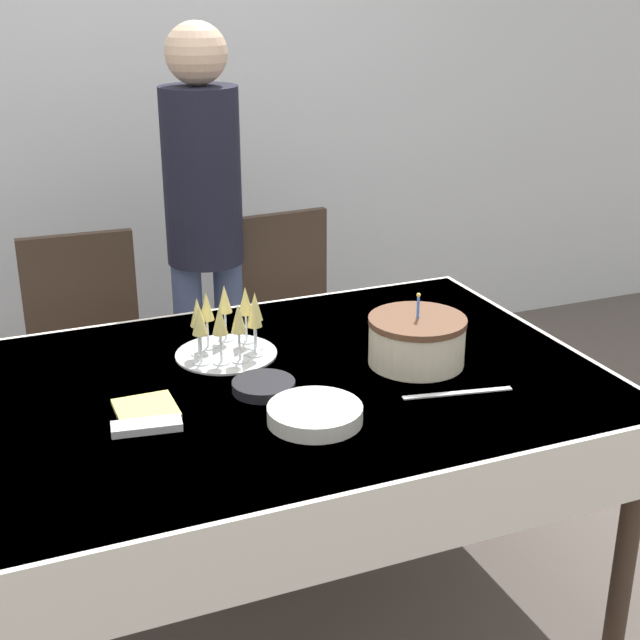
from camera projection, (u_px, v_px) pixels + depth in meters
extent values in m
plane|color=#564C47|center=(283.00, 606.00, 2.70)|extent=(12.00, 12.00, 0.00)
cube|color=silver|center=(126.00, 84.00, 3.83)|extent=(8.00, 0.05, 2.70)
cube|color=silver|center=(278.00, 385.00, 2.43)|extent=(1.73, 1.17, 0.03)
cube|color=silver|center=(279.00, 414.00, 2.47)|extent=(1.76, 1.20, 0.21)
cylinder|color=#38281E|center=(628.00, 540.00, 2.41)|extent=(0.06, 0.06, 0.73)
cylinder|color=#38281E|center=(436.00, 385.00, 3.31)|extent=(0.06, 0.06, 0.73)
cube|color=#38281E|center=(94.00, 391.00, 3.13)|extent=(0.44, 0.44, 0.04)
cube|color=#38281E|center=(81.00, 301.00, 3.20)|extent=(0.40, 0.05, 0.50)
cylinder|color=#38281E|center=(159.00, 462.00, 3.11)|extent=(0.04, 0.04, 0.40)
cylinder|color=#38281E|center=(52.00, 480.00, 2.99)|extent=(0.04, 0.04, 0.40)
cylinder|color=#38281E|center=(142.00, 417.00, 3.42)|extent=(0.04, 0.04, 0.40)
cylinder|color=#38281E|center=(45.00, 432.00, 3.31)|extent=(0.04, 0.04, 0.40)
cube|color=#38281E|center=(301.00, 357.00, 3.41)|extent=(0.45, 0.45, 0.04)
cube|color=#38281E|center=(279.00, 276.00, 3.47)|extent=(0.40, 0.07, 0.50)
cylinder|color=#38281E|center=(364.00, 418.00, 3.41)|extent=(0.04, 0.04, 0.40)
cylinder|color=#38281E|center=(278.00, 439.00, 3.26)|extent=(0.04, 0.04, 0.40)
cylinder|color=#38281E|center=(322.00, 382.00, 3.71)|extent=(0.04, 0.04, 0.40)
cylinder|color=#38281E|center=(241.00, 400.00, 3.56)|extent=(0.04, 0.04, 0.40)
cylinder|color=beige|center=(417.00, 344.00, 2.51)|extent=(0.27, 0.27, 0.12)
cylinder|color=brown|center=(418.00, 321.00, 2.48)|extent=(0.28, 0.28, 0.02)
cylinder|color=#3F72D8|center=(418.00, 308.00, 2.47)|extent=(0.01, 0.01, 0.06)
sphere|color=#F9CC4C|center=(419.00, 295.00, 2.46)|extent=(0.01, 0.01, 0.01)
cylinder|color=silver|center=(226.00, 354.00, 2.58)|extent=(0.30, 0.30, 0.01)
cylinder|color=silver|center=(256.00, 347.00, 2.62)|extent=(0.05, 0.05, 0.00)
cylinder|color=silver|center=(256.00, 333.00, 2.60)|extent=(0.01, 0.01, 0.08)
cone|color=#E0CC72|center=(255.00, 306.00, 2.57)|extent=(0.04, 0.04, 0.08)
cylinder|color=silver|center=(245.00, 341.00, 2.66)|extent=(0.05, 0.05, 0.00)
cylinder|color=silver|center=(245.00, 327.00, 2.64)|extent=(0.01, 0.01, 0.08)
cone|color=#E0CC72|center=(244.00, 301.00, 2.61)|extent=(0.04, 0.04, 0.08)
cylinder|color=silver|center=(226.00, 339.00, 2.68)|extent=(0.05, 0.05, 0.00)
cylinder|color=silver|center=(225.00, 325.00, 2.66)|extent=(0.01, 0.01, 0.08)
cone|color=#E0CC72|center=(224.00, 299.00, 2.63)|extent=(0.04, 0.04, 0.08)
cylinder|color=silver|center=(208.00, 347.00, 2.62)|extent=(0.05, 0.05, 0.00)
cylinder|color=silver|center=(208.00, 333.00, 2.60)|extent=(0.01, 0.01, 0.08)
cone|color=#E0CC72|center=(206.00, 306.00, 2.57)|extent=(0.04, 0.04, 0.08)
cylinder|color=silver|center=(199.00, 354.00, 2.57)|extent=(0.05, 0.05, 0.00)
cylinder|color=silver|center=(199.00, 339.00, 2.56)|extent=(0.01, 0.01, 0.08)
cone|color=#E0CC72|center=(197.00, 312.00, 2.53)|extent=(0.04, 0.04, 0.08)
cylinder|color=silver|center=(202.00, 362.00, 2.51)|extent=(0.05, 0.05, 0.00)
cylinder|color=silver|center=(201.00, 348.00, 2.50)|extent=(0.01, 0.01, 0.08)
cone|color=#E0CC72|center=(199.00, 320.00, 2.47)|extent=(0.04, 0.04, 0.08)
cylinder|color=silver|center=(222.00, 362.00, 2.52)|extent=(0.05, 0.05, 0.00)
cylinder|color=silver|center=(221.00, 348.00, 2.50)|extent=(0.01, 0.01, 0.08)
cone|color=#E0CC72|center=(220.00, 320.00, 2.47)|extent=(0.04, 0.04, 0.08)
cylinder|color=silver|center=(240.00, 360.00, 2.53)|extent=(0.05, 0.05, 0.00)
cylinder|color=silver|center=(239.00, 346.00, 2.51)|extent=(0.01, 0.01, 0.08)
cone|color=#E0CC72|center=(238.00, 318.00, 2.48)|extent=(0.04, 0.04, 0.08)
cylinder|color=silver|center=(255.00, 354.00, 2.57)|extent=(0.05, 0.05, 0.00)
cylinder|color=silver|center=(255.00, 340.00, 2.55)|extent=(0.01, 0.01, 0.08)
cone|color=#E0CC72|center=(254.00, 312.00, 2.52)|extent=(0.04, 0.04, 0.08)
cylinder|color=silver|center=(316.00, 420.00, 2.20)|extent=(0.24, 0.24, 0.01)
cylinder|color=silver|center=(316.00, 418.00, 2.20)|extent=(0.24, 0.24, 0.01)
cylinder|color=silver|center=(316.00, 415.00, 2.19)|extent=(0.24, 0.24, 0.01)
cylinder|color=silver|center=(316.00, 413.00, 2.19)|extent=(0.24, 0.24, 0.01)
cylinder|color=silver|center=(316.00, 410.00, 2.19)|extent=(0.24, 0.24, 0.01)
cylinder|color=silver|center=(316.00, 407.00, 2.19)|extent=(0.24, 0.24, 0.01)
cylinder|color=black|center=(264.00, 390.00, 2.36)|extent=(0.17, 0.17, 0.01)
cylinder|color=black|center=(264.00, 387.00, 2.36)|extent=(0.17, 0.17, 0.01)
cylinder|color=black|center=(264.00, 385.00, 2.35)|extent=(0.17, 0.17, 0.01)
cylinder|color=black|center=(264.00, 383.00, 2.35)|extent=(0.17, 0.17, 0.01)
cube|color=silver|center=(458.00, 393.00, 2.34)|extent=(0.30, 0.07, 0.00)
cube|color=silver|center=(147.00, 426.00, 2.16)|extent=(0.18, 0.08, 0.02)
cube|color=#E0D166|center=(146.00, 408.00, 2.25)|extent=(0.15, 0.15, 0.01)
cylinder|color=#3F4C72|center=(191.00, 363.00, 3.41)|extent=(0.11, 0.11, 0.80)
cylinder|color=#3F4C72|center=(231.00, 356.00, 3.47)|extent=(0.11, 0.11, 0.80)
cylinder|color=black|center=(202.00, 177.00, 3.18)|extent=(0.28, 0.28, 0.63)
sphere|color=#D8B293|center=(196.00, 53.00, 3.03)|extent=(0.22, 0.22, 0.22)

